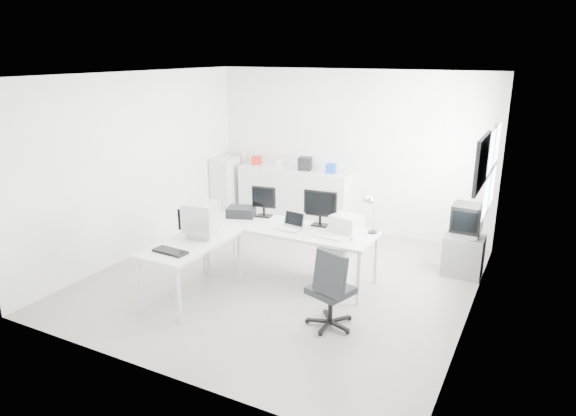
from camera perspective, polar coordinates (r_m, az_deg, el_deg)
The scene contains 30 objects.
floor at distance 7.30m, azimuth -0.73°, elevation -7.94°, with size 5.00×5.00×0.01m, color #B5B1A2.
ceiling at distance 6.62m, azimuth -0.82°, elevation 14.60°, with size 5.00×5.00×0.01m, color white.
back_wall at distance 9.05m, azimuth 6.75°, elevation 6.23°, with size 5.00×0.02×2.80m, color white.
left_wall at distance 8.27m, azimuth -16.29°, elevation 4.63°, with size 0.02×5.00×2.80m, color white.
right_wall at distance 6.10m, azimuth 20.42°, elevation -0.07°, with size 0.02×5.00×2.80m, color white.
window at distance 7.21m, azimuth 21.71°, elevation 3.97°, with size 0.02×1.20×1.10m, color white, non-canonical shape.
wall_picture at distance 6.08m, azimuth 20.75°, elevation 4.72°, with size 0.04×0.90×0.60m, color black, non-canonical shape.
main_desk at distance 7.24m, azimuth 0.16°, elevation -4.93°, with size 2.40×0.80×0.75m, color silver, non-canonical shape.
side_desk at distance 6.81m, azimuth -10.57°, elevation -6.69°, with size 0.70×1.40×0.75m, color silver, non-canonical shape.
drawer_pedestal at distance 7.04m, azimuth 5.45°, elevation -6.32°, with size 0.40×0.50×0.60m, color silver.
inkjet_printer at distance 7.57m, azimuth -5.22°, elevation -0.41°, with size 0.40×0.31×0.14m, color black.
lcd_monitor_small at distance 7.49m, azimuth -2.70°, elevation 0.73°, with size 0.36×0.21×0.46m, color black, non-canonical shape.
lcd_monitor_large at distance 7.10m, azimuth 3.60°, elevation -0.07°, with size 0.48×0.19×0.49m, color black, non-canonical shape.
laptop at distance 6.97m, azimuth 0.16°, elevation -1.65°, with size 0.30×0.31×0.20m, color #B7B7BA, non-canonical shape.
white_keyboard at distance 6.71m, azimuth 4.52°, elevation -3.26°, with size 0.40×0.13×0.02m, color silver.
white_mouse at distance 6.65m, azimuth 7.08°, elevation -3.35°, with size 0.06×0.06×0.06m, color silver.
laser_printer at distance 6.97m, azimuth 6.49°, elevation -1.67°, with size 0.38×0.32×0.22m, color silver.
desk_lamp at distance 6.90m, azimuth 9.48°, elevation -0.89°, with size 0.16×0.16×0.47m, color silver, non-canonical shape.
crt_monitor at distance 6.79m, azimuth -9.55°, elevation -1.48°, with size 0.35×0.35×0.41m, color #B7B7BA, non-canonical shape.
black_keyboard at distance 6.38m, azimuth -12.95°, elevation -4.72°, with size 0.44×0.18×0.03m, color black.
office_chair at distance 5.96m, azimuth 4.79°, elevation -8.70°, with size 0.58×0.58×1.00m, color #26292B, non-canonical shape.
tv_cabinet at distance 7.76m, azimuth 18.88°, elevation -4.98°, with size 0.54×0.44×0.59m, color slate.
crt_tv at distance 7.59m, azimuth 19.26°, elevation -1.35°, with size 0.50×0.48×0.45m, color black, non-canonical shape.
sideboard at distance 9.38m, azimuth 0.77°, elevation 1.24°, with size 2.11×0.53×1.05m, color silver.
clutter_box_a at distance 9.61m, azimuth -3.50°, elevation 5.31°, with size 0.16×0.14×0.16m, color red.
clutter_box_b at distance 9.37m, azimuth -0.86°, elevation 4.97°, with size 0.13×0.12×0.13m, color silver.
clutter_box_c at distance 9.14m, azimuth 1.91°, elevation 4.95°, with size 0.23×0.21×0.23m, color black.
clutter_box_d at distance 8.95m, azimuth 4.81°, elevation 4.42°, with size 0.16×0.14×0.16m, color #1740A5.
clutter_bottle at distance 9.79m, azimuth -4.90°, elevation 5.69°, with size 0.07×0.07×0.22m, color silver.
filing_cabinet at distance 9.86m, azimuth -6.91°, elevation 2.24°, with size 0.41×0.49×1.16m, color silver.
Camera 1 is at (3.12, -5.83, 3.09)m, focal length 32.00 mm.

